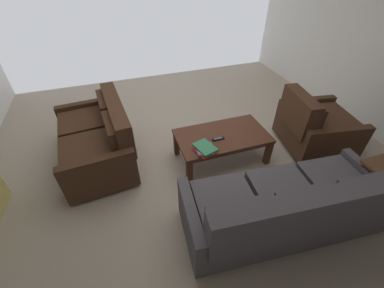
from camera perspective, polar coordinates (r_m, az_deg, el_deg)
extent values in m
cube|color=tan|center=(3.58, -0.22, -1.86)|extent=(5.71, 5.64, 0.01)
cube|color=white|center=(4.63, 37.88, 18.76)|extent=(0.12, 5.64, 2.64)
cylinder|color=black|center=(3.48, 28.23, -8.54)|extent=(0.05, 0.05, 0.06)
cylinder|color=black|center=(2.84, 0.86, -15.37)|extent=(0.05, 0.05, 0.06)
cylinder|color=black|center=(3.23, 34.89, -16.33)|extent=(0.05, 0.05, 0.06)
cylinder|color=black|center=(2.53, 4.80, -26.86)|extent=(0.05, 0.05, 0.06)
cube|color=#4C474C|center=(2.76, 19.86, -14.13)|extent=(1.85, 0.93, 0.35)
cube|color=#4C474C|center=(2.93, 30.74, -7.85)|extent=(0.62, 0.72, 0.10)
cube|color=#4C474C|center=(2.60, 20.72, -10.80)|extent=(0.62, 0.72, 0.10)
cube|color=#4C474C|center=(2.37, 8.06, -13.97)|extent=(0.62, 0.72, 0.10)
cube|color=#4C474C|center=(2.34, 25.64, -14.58)|extent=(1.80, 0.35, 0.47)
cube|color=#4C474C|center=(2.75, 34.51, -9.14)|extent=(0.55, 0.17, 0.33)
cube|color=#4C474C|center=(2.39, 24.20, -12.63)|extent=(0.55, 0.17, 0.33)
cube|color=#4C474C|center=(2.15, 10.54, -16.50)|extent=(0.55, 0.17, 0.33)
cube|color=#4C474C|center=(3.25, 34.70, -8.53)|extent=(0.17, 0.77, 0.51)
cube|color=#4C474C|center=(2.42, -0.28, -18.17)|extent=(0.17, 0.77, 0.51)
cylinder|color=black|center=(4.12, -26.32, 0.23)|extent=(0.05, 0.05, 0.06)
cylinder|color=black|center=(3.30, -25.53, -10.47)|extent=(0.05, 0.05, 0.06)
cylinder|color=black|center=(4.09, -16.81, 2.71)|extent=(0.05, 0.05, 0.06)
cylinder|color=black|center=(3.26, -13.48, -7.45)|extent=(0.05, 0.05, 0.06)
cube|color=#422819|center=(3.53, -21.44, -0.60)|extent=(0.92, 1.29, 0.37)
cube|color=#422819|center=(3.66, -23.13, 4.98)|extent=(0.77, 0.63, 0.10)
cube|color=#422819|center=(3.14, -22.15, -0.68)|extent=(0.77, 0.63, 0.10)
cube|color=#422819|center=(3.32, -17.00, 5.76)|extent=(0.28, 1.24, 0.46)
cube|color=#422819|center=(3.59, -19.57, 7.75)|extent=(0.17, 0.56, 0.32)
cube|color=#422819|center=(3.06, -17.99, 2.41)|extent=(0.17, 0.56, 0.32)
cube|color=#422819|center=(4.04, -22.72, 5.69)|extent=(0.83, 0.17, 0.53)
cube|color=#422819|center=(2.97, -20.32, -7.07)|extent=(0.83, 0.17, 0.53)
cube|color=#4C2819|center=(3.26, 7.06, 1.84)|extent=(1.20, 0.67, 0.04)
cube|color=#4C2819|center=(3.28, 7.00, 1.21)|extent=(1.10, 0.60, 0.05)
cube|color=#4C2819|center=(3.81, 12.65, 3.48)|extent=(0.07, 0.07, 0.37)
cube|color=#4C2819|center=(3.44, -3.64, 0.12)|extent=(0.07, 0.07, 0.37)
cube|color=#4C2819|center=(3.44, 17.24, -1.92)|extent=(0.07, 0.07, 0.37)
cube|color=#4C2819|center=(3.02, -0.61, -6.43)|extent=(0.07, 0.07, 0.37)
cylinder|color=brown|center=(3.55, 37.26, -5.65)|extent=(0.04, 0.04, 0.59)
cylinder|color=brown|center=(3.28, 33.16, -7.50)|extent=(0.04, 0.04, 0.59)
cylinder|color=brown|center=(3.16, 37.97, -12.01)|extent=(0.04, 0.04, 0.59)
cylinder|color=black|center=(4.14, 32.01, -1.78)|extent=(0.06, 0.06, 0.06)
cylinder|color=black|center=(4.46, 28.31, 2.60)|extent=(0.06, 0.06, 0.06)
cylinder|color=black|center=(3.72, 23.06, -3.11)|extent=(0.06, 0.06, 0.06)
cylinder|color=black|center=(4.07, 19.72, 1.81)|extent=(0.06, 0.06, 0.06)
cube|color=#422819|center=(3.96, 26.78, 2.43)|extent=(0.97, 0.83, 0.37)
cube|color=#422819|center=(3.85, 28.03, 5.27)|extent=(0.86, 0.76, 0.10)
cube|color=#422819|center=(3.57, 23.52, 6.86)|extent=(0.29, 0.71, 0.49)
cube|color=#422819|center=(3.63, 25.02, 6.92)|extent=(0.22, 0.63, 0.35)
cube|color=#422819|center=(3.68, 30.09, -0.37)|extent=(0.87, 0.24, 0.53)
cube|color=#422819|center=(4.19, 24.40, 6.42)|extent=(0.87, 0.24, 0.53)
cube|color=#C63833|center=(2.96, 2.77, -1.52)|extent=(0.26, 0.29, 0.02)
cube|color=#996699|center=(2.94, 2.99, -1.19)|extent=(0.24, 0.26, 0.02)
cube|color=#337F51|center=(2.93, 3.03, -0.74)|extent=(0.27, 0.31, 0.02)
cube|color=black|center=(3.15, 6.07, 1.19)|extent=(0.16, 0.05, 0.02)
cube|color=#59595B|center=(3.15, 6.08, 1.35)|extent=(0.11, 0.03, 0.00)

